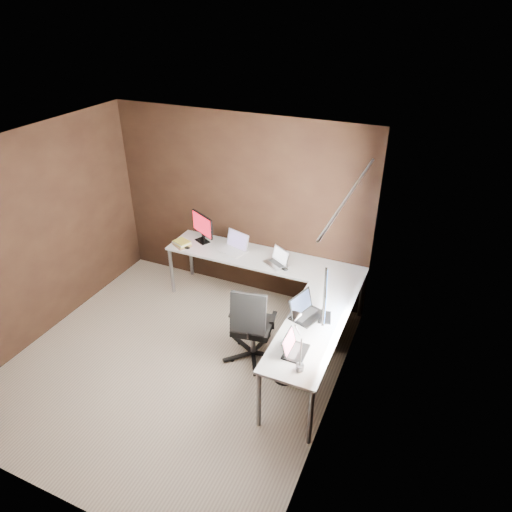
% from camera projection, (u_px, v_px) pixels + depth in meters
% --- Properties ---
extents(room, '(3.60, 3.60, 2.50)m').
position_uv_depth(room, '(197.00, 274.00, 4.61)').
color(room, '#B3A58B').
rests_on(room, ground).
extents(desk, '(2.65, 2.25, 0.73)m').
position_uv_depth(desk, '(276.00, 285.00, 5.51)').
color(desk, silver).
rests_on(desk, ground).
extents(drawer_pedestal, '(0.42, 0.50, 0.60)m').
position_uv_depth(drawer_pedestal, '(324.00, 317.00, 5.58)').
color(drawer_pedestal, silver).
rests_on(drawer_pedestal, ground).
extents(monitor_left, '(0.42, 0.25, 0.41)m').
position_uv_depth(monitor_left, '(202.00, 226.00, 6.25)').
color(monitor_left, black).
rests_on(monitor_left, desk).
extents(monitor_right, '(0.20, 0.55, 0.46)m').
position_uv_depth(monitor_right, '(325.00, 298.00, 4.74)').
color(monitor_right, black).
rests_on(monitor_right, desk).
extents(laptop_white, '(0.42, 0.35, 0.24)m').
position_uv_depth(laptop_white, '(235.00, 247.00, 6.12)').
color(laptop_white, silver).
rests_on(laptop_white, desk).
extents(laptop_silver, '(0.37, 0.34, 0.20)m').
position_uv_depth(laptop_silver, '(277.00, 261.00, 5.81)').
color(laptop_silver, silver).
rests_on(laptop_silver, desk).
extents(laptop_black_big, '(0.35, 0.42, 0.24)m').
position_uv_depth(laptop_black_big, '(305.00, 311.00, 4.89)').
color(laptop_black_big, black).
rests_on(laptop_black_big, desk).
extents(laptop_black_small, '(0.21, 0.30, 0.20)m').
position_uv_depth(laptop_black_small, '(293.00, 348.00, 4.39)').
color(laptop_black_small, black).
rests_on(laptop_black_small, desk).
extents(book_stack, '(0.29, 0.28, 0.07)m').
position_uv_depth(book_stack, '(182.00, 243.00, 6.24)').
color(book_stack, tan).
rests_on(book_stack, desk).
extents(mouse_left, '(0.09, 0.06, 0.04)m').
position_uv_depth(mouse_left, '(187.00, 248.00, 6.17)').
color(mouse_left, black).
rests_on(mouse_left, desk).
extents(mouse_corner, '(0.09, 0.06, 0.04)m').
position_uv_depth(mouse_corner, '(285.00, 269.00, 5.69)').
color(mouse_corner, black).
rests_on(mouse_corner, desk).
extents(desk_lamp, '(0.19, 0.22, 0.57)m').
position_uv_depth(desk_lamp, '(297.00, 334.00, 4.09)').
color(desk_lamp, slate).
rests_on(desk_lamp, desk).
extents(office_chair, '(0.56, 0.57, 1.01)m').
position_uv_depth(office_chair, '(252.00, 338.00, 5.25)').
color(office_chair, black).
rests_on(office_chair, ground).
extents(wastebasket, '(0.29, 0.29, 0.30)m').
position_uv_depth(wastebasket, '(285.00, 368.00, 5.04)').
color(wastebasket, black).
rests_on(wastebasket, ground).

